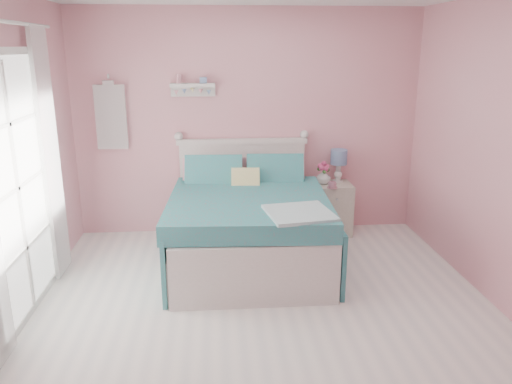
{
  "coord_description": "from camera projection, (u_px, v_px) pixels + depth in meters",
  "views": [
    {
      "loc": [
        -0.38,
        -3.55,
        2.16
      ],
      "look_at": [
        0.01,
        1.2,
        0.77
      ],
      "focal_mm": 35.0,
      "sensor_mm": 36.0,
      "label": 1
    }
  ],
  "objects": [
    {
      "name": "floor",
      "position": [
        267.0,
        325.0,
        4.03
      ],
      "size": [
        4.5,
        4.5,
        0.0
      ],
      "primitive_type": "plane",
      "color": "white",
      "rests_on": "ground"
    },
    {
      "name": "room_shell",
      "position": [
        269.0,
        130.0,
        3.58
      ],
      "size": [
        4.5,
        4.5,
        4.5
      ],
      "color": "pink",
      "rests_on": "floor"
    },
    {
      "name": "bed",
      "position": [
        248.0,
        226.0,
        5.12
      ],
      "size": [
        1.62,
        1.99,
        1.13
      ],
      "rotation": [
        0.0,
        0.0,
        -0.05
      ],
      "color": "silver",
      "rests_on": "floor"
    },
    {
      "name": "nightstand",
      "position": [
        332.0,
        208.0,
        5.95
      ],
      "size": [
        0.42,
        0.42,
        0.61
      ],
      "color": "beige",
      "rests_on": "floor"
    },
    {
      "name": "table_lamp",
      "position": [
        339.0,
        159.0,
        5.89
      ],
      "size": [
        0.19,
        0.19,
        0.39
      ],
      "color": "white",
      "rests_on": "nightstand"
    },
    {
      "name": "vase",
      "position": [
        323.0,
        177.0,
        5.84
      ],
      "size": [
        0.19,
        0.19,
        0.17
      ],
      "primitive_type": "imported",
      "rotation": [
        0.0,
        0.0,
        -0.13
      ],
      "color": "silver",
      "rests_on": "nightstand"
    },
    {
      "name": "teacup",
      "position": [
        332.0,
        185.0,
        5.68
      ],
      "size": [
        0.11,
        0.11,
        0.07
      ],
      "primitive_type": "imported",
      "rotation": [
        0.0,
        0.0,
        -0.15
      ],
      "color": "pink",
      "rests_on": "nightstand"
    },
    {
      "name": "roses",
      "position": [
        324.0,
        167.0,
        5.8
      ],
      "size": [
        0.14,
        0.11,
        0.12
      ],
      "color": "#E44D88",
      "rests_on": "vase"
    },
    {
      "name": "wall_shelf",
      "position": [
        193.0,
        86.0,
        5.59
      ],
      "size": [
        0.5,
        0.15,
        0.25
      ],
      "color": "silver",
      "rests_on": "room_shell"
    },
    {
      "name": "hanging_dress",
      "position": [
        111.0,
        117.0,
        5.6
      ],
      "size": [
        0.34,
        0.03,
        0.72
      ],
      "primitive_type": "cube",
      "color": "white",
      "rests_on": "room_shell"
    },
    {
      "name": "french_door",
      "position": [
        16.0,
        189.0,
        3.95
      ],
      "size": [
        0.04,
        1.32,
        2.16
      ],
      "color": "silver",
      "rests_on": "floor"
    },
    {
      "name": "curtain_far",
      "position": [
        51.0,
        156.0,
        4.64
      ],
      "size": [
        0.04,
        0.4,
        2.32
      ],
      "primitive_type": "cube",
      "color": "white",
      "rests_on": "floor"
    }
  ]
}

